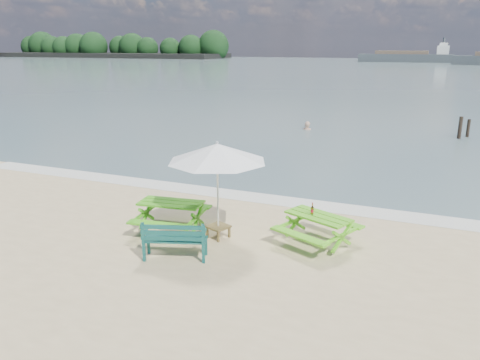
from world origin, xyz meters
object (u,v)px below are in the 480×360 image
at_px(patio_umbrella, 217,153).
at_px(beer_bottle, 312,210).
at_px(picnic_table_right, 318,230).
at_px(park_bench, 175,247).
at_px(swimmer, 307,137).
at_px(picnic_table_left, 172,217).
at_px(side_table, 218,231).

distance_m(patio_umbrella, beer_bottle, 2.54).
bearing_deg(picnic_table_right, patio_umbrella, -166.80).
bearing_deg(patio_umbrella, beer_bottle, 14.41).
height_order(picnic_table_right, park_bench, park_bench).
bearing_deg(swimmer, picnic_table_left, -87.88).
distance_m(picnic_table_left, patio_umbrella, 2.14).
relative_size(picnic_table_left, park_bench, 1.33).
bearing_deg(swimmer, beer_bottle, -75.05).
bearing_deg(side_table, picnic_table_left, -178.69).
bearing_deg(beer_bottle, picnic_table_right, -4.17).
bearing_deg(picnic_table_left, side_table, 1.31).
relative_size(park_bench, swimmer, 0.82).
xyz_separation_m(side_table, swimmer, (-1.83, 15.37, -0.59)).
relative_size(picnic_table_right, beer_bottle, 7.62).
distance_m(picnic_table_left, picnic_table_right, 3.59).
bearing_deg(beer_bottle, swimmer, 104.95).
height_order(picnic_table_left, beer_bottle, beer_bottle).
bearing_deg(swimmer, park_bench, -85.03).
height_order(side_table, swimmer, swimmer).
distance_m(picnic_table_left, park_bench, 1.61).
bearing_deg(patio_umbrella, park_bench, -105.33).
distance_m(picnic_table_right, side_table, 2.35).
bearing_deg(beer_bottle, side_table, -165.59).
distance_m(patio_umbrella, swimmer, 15.68).
xyz_separation_m(picnic_table_left, park_bench, (0.88, -1.34, -0.10)).
xyz_separation_m(patio_umbrella, beer_bottle, (2.13, 0.55, -1.29)).
distance_m(picnic_table_right, patio_umbrella, 2.92).
bearing_deg(side_table, picnic_table_right, 13.20).
xyz_separation_m(side_table, patio_umbrella, (-0.00, -0.00, 1.93)).
relative_size(picnic_table_left, swimmer, 1.09).
height_order(park_bench, swimmer, park_bench).
height_order(park_bench, side_table, park_bench).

